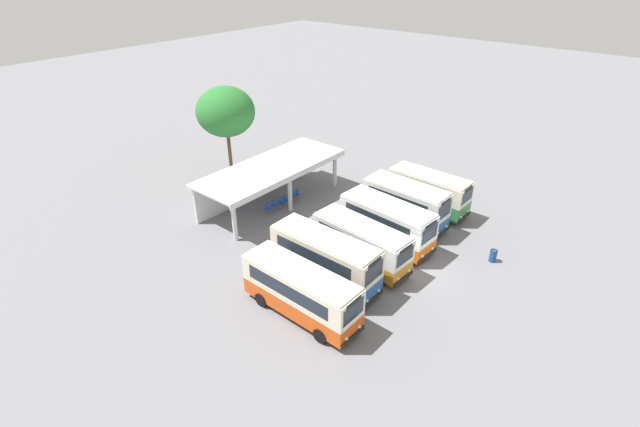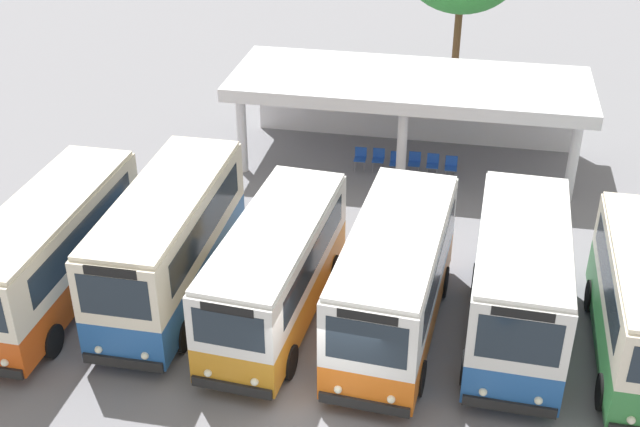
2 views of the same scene
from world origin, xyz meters
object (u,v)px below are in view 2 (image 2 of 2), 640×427
at_px(city_bus_second_in_row, 169,240).
at_px(city_bus_nearest_orange, 51,248).
at_px(waiting_chair_second_from_end, 378,158).
at_px(waiting_chair_middle_seat, 396,161).
at_px(city_bus_fourth_amber, 394,278).
at_px(waiting_chair_fifth_seat, 433,163).
at_px(waiting_chair_fourth_seat, 414,161).
at_px(waiting_chair_end_by_column, 360,157).
at_px(city_bus_middle_cream, 276,269).
at_px(city_bus_fifth_blue, 519,282).
at_px(waiting_chair_far_end_seat, 451,165).

bearing_deg(city_bus_second_in_row, city_bus_nearest_orange, -165.66).
xyz_separation_m(waiting_chair_second_from_end, waiting_chair_middle_seat, (0.68, -0.15, 0.00)).
relative_size(city_bus_fourth_amber, waiting_chair_second_from_end, 8.33).
relative_size(city_bus_second_in_row, waiting_chair_fifth_seat, 8.62).
xyz_separation_m(waiting_chair_second_from_end, waiting_chair_fourth_seat, (1.36, -0.04, 0.00)).
bearing_deg(waiting_chair_second_from_end, waiting_chair_end_by_column, -176.37).
bearing_deg(city_bus_fourth_amber, waiting_chair_second_from_end, 99.69).
relative_size(city_bus_middle_cream, waiting_chair_second_from_end, 8.36).
bearing_deg(waiting_chair_fifth_seat, city_bus_fifth_blue, -73.16).
bearing_deg(city_bus_fourth_amber, city_bus_fifth_blue, 6.47).
bearing_deg(city_bus_second_in_row, waiting_chair_fifth_seat, 53.67).
height_order(city_bus_second_in_row, city_bus_middle_cream, city_bus_second_in_row).
xyz_separation_m(city_bus_middle_cream, city_bus_fourth_amber, (3.19, 0.02, 0.12)).
distance_m(city_bus_middle_cream, city_bus_fourth_amber, 3.19).
bearing_deg(waiting_chair_end_by_column, city_bus_nearest_orange, -125.81).
bearing_deg(city_bus_middle_cream, waiting_chair_middle_seat, 77.11).
xyz_separation_m(city_bus_second_in_row, waiting_chair_far_end_seat, (7.42, 9.10, -1.37)).
bearing_deg(city_bus_middle_cream, waiting_chair_end_by_column, 85.03).
relative_size(city_bus_second_in_row, waiting_chair_fourth_seat, 8.62).
relative_size(city_bus_second_in_row, waiting_chair_end_by_column, 8.62).
height_order(waiting_chair_end_by_column, waiting_chair_far_end_seat, same).
bearing_deg(waiting_chair_second_from_end, city_bus_fifth_blue, -62.66).
bearing_deg(waiting_chair_far_end_seat, city_bus_second_in_row, -129.21).
xyz_separation_m(city_bus_fourth_amber, waiting_chair_fifth_seat, (0.37, 9.68, -1.29)).
relative_size(waiting_chair_middle_seat, waiting_chair_far_end_seat, 1.00).
height_order(waiting_chair_second_from_end, waiting_chair_middle_seat, same).
xyz_separation_m(city_bus_middle_cream, waiting_chair_end_by_column, (0.85, 9.72, -1.17)).
relative_size(city_bus_middle_cream, waiting_chair_far_end_seat, 8.36).
bearing_deg(waiting_chair_fifth_seat, waiting_chair_end_by_column, 179.49).
height_order(city_bus_middle_cream, waiting_chair_far_end_seat, city_bus_middle_cream).
bearing_deg(waiting_chair_end_by_column, city_bus_second_in_row, -113.69).
xyz_separation_m(city_bus_second_in_row, waiting_chair_second_from_end, (4.71, 9.24, -1.37)).
bearing_deg(waiting_chair_far_end_seat, city_bus_nearest_orange, -136.95).
distance_m(city_bus_second_in_row, city_bus_fourth_amber, 6.40).
bearing_deg(waiting_chair_far_end_seat, city_bus_middle_cream, -113.74).
xyz_separation_m(city_bus_nearest_orange, city_bus_fifth_blue, (12.75, 0.66, 0.12)).
xyz_separation_m(city_bus_fourth_amber, waiting_chair_fourth_seat, (-0.31, 9.71, -1.29)).
bearing_deg(waiting_chair_end_by_column, city_bus_fifth_blue, -59.38).
bearing_deg(city_bus_nearest_orange, waiting_chair_end_by_column, 54.19).
height_order(waiting_chair_end_by_column, waiting_chair_fifth_seat, same).
bearing_deg(waiting_chair_far_end_seat, city_bus_fourth_amber, -96.21).
distance_m(waiting_chair_end_by_column, waiting_chair_fifth_seat, 2.71).
xyz_separation_m(city_bus_nearest_orange, waiting_chair_end_by_column, (7.22, 10.01, -1.23)).
height_order(city_bus_fifth_blue, waiting_chair_fifth_seat, city_bus_fifth_blue).
distance_m(city_bus_fourth_amber, waiting_chair_fourth_seat, 9.80).
xyz_separation_m(city_bus_second_in_row, city_bus_fourth_amber, (6.37, -0.51, -0.08)).
height_order(city_bus_middle_cream, waiting_chair_end_by_column, city_bus_middle_cream).
height_order(waiting_chair_end_by_column, waiting_chair_second_from_end, same).
bearing_deg(city_bus_fourth_amber, waiting_chair_end_by_column, 103.57).
bearing_deg(waiting_chair_fourth_seat, city_bus_fifth_blue, -69.48).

